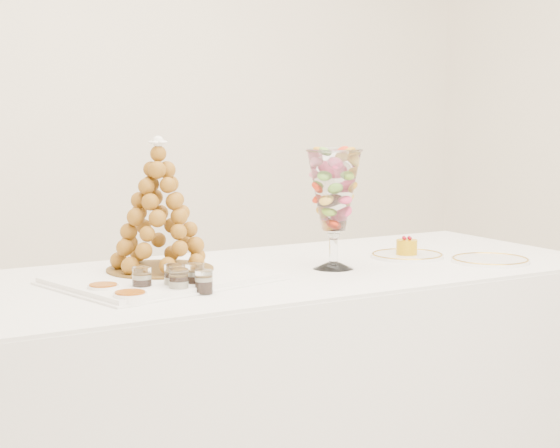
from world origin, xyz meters
TOP-DOWN VIEW (x-y plane):
  - buffet_table at (-0.06, 0.18)m, footprint 2.23×0.92m
  - lace_tray at (-0.40, 0.18)m, footprint 0.66×0.54m
  - macaron_vase at (0.15, 0.11)m, footprint 0.17×0.17m
  - cake_plate at (0.49, 0.16)m, footprint 0.24×0.24m
  - spare_plate at (0.67, -0.05)m, footprint 0.26×0.26m
  - verrine_a at (-0.51, 0.06)m, footprint 0.07×0.07m
  - verrine_b at (-0.43, 0.04)m, footprint 0.06×0.06m
  - verrine_c at (-0.37, 0.03)m, footprint 0.07×0.07m
  - verrine_d at (-0.44, -0.01)m, footprint 0.06×0.06m
  - verrine_e at (-0.37, -0.04)m, footprint 0.05×0.05m
  - ramekin_back at (-0.61, 0.09)m, footprint 0.09×0.09m
  - ramekin_front at (-0.59, -0.05)m, footprint 0.09×0.09m
  - croquembouche at (-0.37, 0.27)m, footprint 0.32×0.32m
  - mousse_cake at (0.48, 0.16)m, footprint 0.07×0.07m

SIDE VIEW (x-z plane):
  - buffet_table at x=-0.06m, z-range 0.00..0.84m
  - spare_plate at x=0.67m, z-range 0.84..0.85m
  - cake_plate at x=0.49m, z-range 0.84..0.85m
  - lace_tray at x=-0.40m, z-range 0.84..0.86m
  - ramekin_back at x=-0.61m, z-range 0.84..0.87m
  - ramekin_front at x=-0.59m, z-range 0.84..0.87m
  - verrine_e at x=-0.37m, z-range 0.84..0.91m
  - verrine_d at x=-0.44m, z-range 0.84..0.92m
  - verrine_a at x=-0.51m, z-range 0.84..0.92m
  - verrine_c at x=-0.37m, z-range 0.84..0.92m
  - mousse_cake at x=0.48m, z-range 0.85..0.91m
  - verrine_b at x=-0.43m, z-range 0.84..0.92m
  - croquembouche at x=-0.37m, z-range 0.86..1.26m
  - macaron_vase at x=0.15m, z-range 0.90..1.27m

